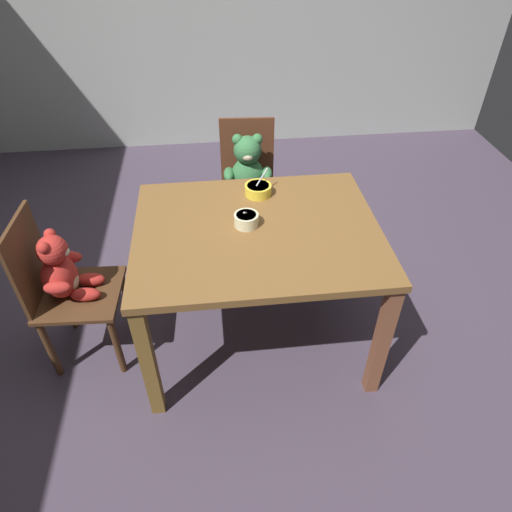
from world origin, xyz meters
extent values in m
cube|color=#463B4A|center=(0.00, 0.00, -0.02)|extent=(5.20, 5.20, 0.04)
cube|color=brown|center=(0.00, 0.00, 0.74)|extent=(1.17, 0.94, 0.04)
cube|color=brown|center=(-0.54, -0.42, 0.36)|extent=(0.06, 0.06, 0.72)
cube|color=brown|center=(0.54, -0.42, 0.36)|extent=(0.06, 0.06, 0.72)
cube|color=brown|center=(-0.54, 0.42, 0.36)|extent=(0.06, 0.06, 0.72)
cube|color=brown|center=(0.54, 0.42, 0.36)|extent=(0.06, 0.06, 0.72)
cube|color=#4A2E19|center=(-0.90, 0.00, 0.42)|extent=(0.42, 0.41, 0.02)
cube|color=#4A2E19|center=(-1.09, 0.01, 0.65)|extent=(0.04, 0.36, 0.44)
cylinder|color=#4A2E19|center=(-0.74, -0.17, 0.20)|extent=(0.04, 0.04, 0.41)
cylinder|color=#4A2E19|center=(-0.72, 0.16, 0.20)|extent=(0.04, 0.04, 0.41)
cylinder|color=#4A2E19|center=(-1.08, -0.16, 0.20)|extent=(0.04, 0.04, 0.41)
cylinder|color=#4A2E19|center=(-1.06, 0.18, 0.20)|extent=(0.04, 0.04, 0.41)
ellipsoid|color=red|center=(-0.97, 0.01, 0.54)|extent=(0.18, 0.20, 0.23)
ellipsoid|color=beige|center=(-0.92, 0.00, 0.53)|extent=(0.06, 0.11, 0.14)
sphere|color=red|center=(-0.96, 0.01, 0.71)|extent=(0.14, 0.14, 0.14)
ellipsoid|color=beige|center=(-0.91, 0.00, 0.70)|extent=(0.05, 0.06, 0.04)
sphere|color=red|center=(-0.97, -0.04, 0.76)|extent=(0.05, 0.05, 0.05)
sphere|color=red|center=(-0.97, 0.06, 0.76)|extent=(0.05, 0.05, 0.05)
ellipsoid|color=red|center=(-0.95, -0.10, 0.57)|extent=(0.13, 0.07, 0.06)
ellipsoid|color=red|center=(-0.94, 0.12, 0.57)|extent=(0.13, 0.07, 0.06)
ellipsoid|color=red|center=(-0.86, -0.05, 0.46)|extent=(0.15, 0.08, 0.07)
ellipsoid|color=red|center=(-0.85, 0.05, 0.46)|extent=(0.15, 0.08, 0.07)
cube|color=#582F1C|center=(0.03, 0.78, 0.42)|extent=(0.41, 0.42, 0.02)
cube|color=#582F1C|center=(0.05, 0.97, 0.66)|extent=(0.35, 0.04, 0.46)
cylinder|color=#582F1C|center=(-0.14, 0.63, 0.20)|extent=(0.04, 0.04, 0.41)
cylinder|color=#582F1C|center=(0.18, 0.60, 0.20)|extent=(0.04, 0.04, 0.41)
cylinder|color=#582F1C|center=(-0.11, 0.96, 0.20)|extent=(0.04, 0.04, 0.41)
cylinder|color=#582F1C|center=(0.20, 0.94, 0.20)|extent=(0.04, 0.04, 0.41)
ellipsoid|color=#387542|center=(0.04, 0.85, 0.55)|extent=(0.23, 0.20, 0.25)
ellipsoid|color=#C4B38D|center=(0.03, 0.79, 0.54)|extent=(0.12, 0.07, 0.15)
sphere|color=#387542|center=(0.04, 0.84, 0.74)|extent=(0.17, 0.17, 0.17)
ellipsoid|color=#C4B38D|center=(0.03, 0.78, 0.73)|extent=(0.07, 0.07, 0.05)
sphere|color=#387542|center=(-0.02, 0.86, 0.81)|extent=(0.07, 0.07, 0.07)
sphere|color=#387542|center=(0.10, 0.85, 0.81)|extent=(0.07, 0.07, 0.07)
ellipsoid|color=#387542|center=(-0.09, 0.83, 0.59)|extent=(0.08, 0.14, 0.07)
ellipsoid|color=#387542|center=(0.16, 0.82, 0.59)|extent=(0.08, 0.14, 0.07)
ellipsoid|color=#387542|center=(-0.03, 0.73, 0.47)|extent=(0.09, 0.17, 0.08)
ellipsoid|color=#387542|center=(0.09, 0.72, 0.47)|extent=(0.09, 0.17, 0.08)
cylinder|color=beige|center=(-0.05, 0.03, 0.79)|extent=(0.12, 0.12, 0.06)
cylinder|color=beige|center=(-0.05, 0.03, 0.76)|extent=(0.06, 0.06, 0.01)
cylinder|color=beige|center=(-0.05, 0.03, 0.81)|extent=(0.10, 0.10, 0.01)
cylinder|color=#BCBCC1|center=(-0.05, 0.01, 0.85)|extent=(0.03, 0.08, 0.06)
ellipsoid|color=#BCBCC1|center=(-0.05, 0.04, 0.81)|extent=(0.03, 0.04, 0.01)
cylinder|color=yellow|center=(0.04, 0.30, 0.79)|extent=(0.14, 0.14, 0.06)
cylinder|color=yellow|center=(0.04, 0.30, 0.76)|extent=(0.08, 0.08, 0.01)
cylinder|color=beige|center=(0.04, 0.30, 0.81)|extent=(0.12, 0.12, 0.01)
cylinder|color=#BCBCC1|center=(0.06, 0.32, 0.85)|extent=(0.07, 0.07, 0.07)
ellipsoid|color=#BCBCC1|center=(0.03, 0.29, 0.81)|extent=(0.04, 0.04, 0.01)
camera|label=1|loc=(-0.20, -1.73, 2.04)|focal=31.89mm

